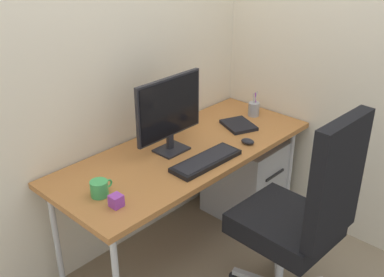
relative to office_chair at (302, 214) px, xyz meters
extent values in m
plane|color=gray|center=(-0.04, 0.77, -0.61)|extent=(8.00, 8.00, 0.00)
cube|color=beige|center=(-0.04, 1.13, 0.79)|extent=(2.95, 0.04, 2.80)
cube|color=beige|center=(0.82, 0.58, 0.79)|extent=(0.04, 1.96, 2.80)
cube|color=#B27038|center=(-0.04, 0.77, 0.09)|extent=(1.66, 0.67, 0.03)
cylinder|color=silver|center=(0.72, 0.50, -0.27)|extent=(0.03, 0.03, 0.69)
cylinder|color=silver|center=(-0.80, 1.03, -0.27)|extent=(0.03, 0.03, 0.69)
cylinder|color=silver|center=(0.72, 1.03, -0.27)|extent=(0.03, 0.03, 0.69)
sphere|color=black|center=(0.23, 0.25, -0.59)|extent=(0.05, 0.05, 0.05)
cube|color=silver|center=(0.12, 0.17, -0.55)|extent=(0.25, 0.18, 0.03)
sphere|color=black|center=(-0.07, 0.36, -0.59)|extent=(0.05, 0.05, 0.05)
cylinder|color=silver|center=(0.00, 0.09, -0.35)|extent=(0.04, 0.04, 0.35)
cube|color=black|center=(0.00, 0.09, -0.12)|extent=(0.46, 0.51, 0.12)
cube|color=black|center=(0.00, -0.15, 0.25)|extent=(0.40, 0.08, 0.63)
cube|color=#B2B5BA|center=(0.53, 0.75, -0.32)|extent=(0.40, 0.48, 0.57)
cube|color=#262628|center=(0.53, 0.50, -0.21)|extent=(0.20, 0.01, 0.02)
cube|color=black|center=(-0.11, 0.82, 0.12)|extent=(0.18, 0.15, 0.01)
cube|color=black|center=(-0.11, 0.83, 0.17)|extent=(0.04, 0.02, 0.09)
cube|color=black|center=(-0.11, 0.83, 0.38)|extent=(0.47, 0.02, 0.35)
cube|color=black|center=(-0.11, 0.82, 0.38)|extent=(0.45, 0.01, 0.33)
cube|color=black|center=(-0.09, 0.57, 0.12)|extent=(0.44, 0.16, 0.03)
cube|color=black|center=(-0.09, 0.57, 0.14)|extent=(0.41, 0.13, 0.00)
ellipsoid|color=black|center=(0.26, 0.54, 0.13)|extent=(0.07, 0.09, 0.03)
cylinder|color=#9EA0A5|center=(0.63, 0.78, 0.16)|extent=(0.07, 0.07, 0.09)
cylinder|color=#B2B5BA|center=(0.63, 0.78, 0.22)|extent=(0.04, 0.02, 0.12)
cylinder|color=#B2B5BA|center=(0.64, 0.78, 0.22)|extent=(0.04, 0.02, 0.12)
torus|color=orange|center=(0.63, 0.78, 0.17)|extent=(0.03, 0.04, 0.01)
cylinder|color=purple|center=(0.65, 0.78, 0.20)|extent=(0.01, 0.02, 0.13)
cube|color=black|center=(0.42, 0.74, 0.12)|extent=(0.24, 0.27, 0.02)
cylinder|color=#3FAD59|center=(-0.69, 0.74, 0.15)|extent=(0.09, 0.09, 0.08)
torus|color=#3FAD59|center=(-0.63, 0.74, 0.15)|extent=(0.05, 0.01, 0.05)
cube|color=purple|center=(-0.69, 0.60, 0.14)|extent=(0.06, 0.06, 0.06)
camera|label=1|loc=(-1.78, -0.90, 1.36)|focal=43.12mm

